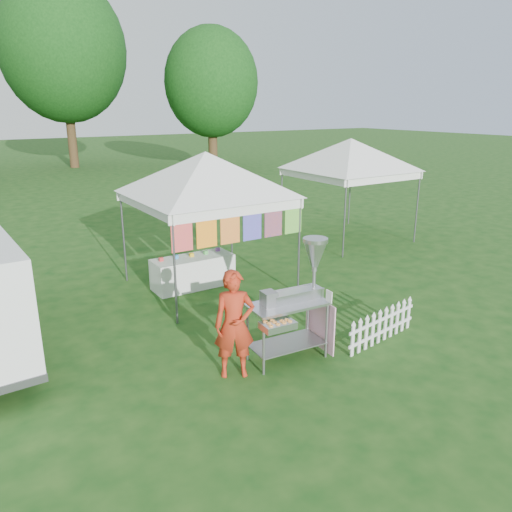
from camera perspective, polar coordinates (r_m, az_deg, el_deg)
ground at (r=8.61m, az=5.71°, el=-10.37°), size 120.00×120.00×0.00m
canopy_main at (r=10.64m, az=-5.79°, el=11.73°), size 4.24×4.24×3.45m
canopy_right at (r=15.08m, az=10.81°, el=13.05°), size 4.24×4.24×3.45m
tree_mid at (r=34.98m, az=-21.22°, el=21.12°), size 7.60×7.60×11.52m
tree_right at (r=31.66m, az=-5.13°, el=19.12°), size 5.60×5.60×8.42m
donut_cart at (r=7.88m, az=4.97°, el=-3.94°), size 1.45×0.90×1.93m
vendor at (r=7.43m, az=-2.49°, el=-7.82°), size 0.71×0.61×1.66m
picket_fence at (r=8.92m, az=14.24°, el=-7.77°), size 1.78×0.29×0.56m
display_table at (r=11.25m, az=-7.21°, el=-1.80°), size 1.80×0.70×0.69m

